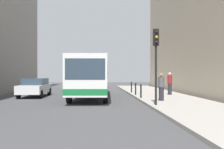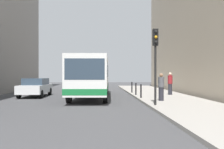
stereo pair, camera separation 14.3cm
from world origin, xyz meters
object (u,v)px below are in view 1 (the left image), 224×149
Objects in this scene: bus at (92,75)px; bollard_far at (131,87)px; car_beside_bus at (35,87)px; traffic_light at (156,52)px; bollard_near at (141,91)px; bollard_mid at (136,89)px; pedestrian_near_signal at (161,87)px; pedestrian_mid_sidewalk at (170,83)px.

bollard_far is at bearing -139.40° from bus.
traffic_light is (8.15, -7.16, 2.22)m from car_beside_bus.
car_beside_bus is 4.67× the size of bollard_near.
bollard_near is at bearing 91.38° from traffic_light.
car_beside_bus is 8.07m from bollard_mid.
bus is at bearing 119.67° from traffic_light.
traffic_light is 2.40× the size of pedestrian_near_signal.
pedestrian_mid_sidewalk reaches higher than bollard_mid.
pedestrian_mid_sidewalk reaches higher than car_beside_bus.
pedestrian_near_signal is at bearing -77.88° from bollard_mid.
bus is at bearing -157.50° from pedestrian_near_signal.
bollard_mid is at bearing -90.00° from bollard_far.
bollard_mid is at bearing 43.69° from pedestrian_mid_sidewalk.
bollard_near is (3.51, -2.20, -1.10)m from bus.
car_beside_bus is at bearing 159.49° from bollard_near.
bus is 4.29m from bollard_near.
pedestrian_near_signal is (9.00, -4.96, 0.22)m from car_beside_bus.
bollard_mid is 2.48m from bollard_far.
bollard_mid is at bearing 177.47° from car_beside_bus.
car_beside_bus is 10.28m from pedestrian_near_signal.
bus is 6.50× the size of pedestrian_near_signal.
bollard_mid is 2.83m from pedestrian_mid_sidewalk.
bollard_far is (3.51, 2.76, -1.10)m from bus.
bollard_mid is 1.00× the size of bollard_far.
traffic_light is 4.32× the size of bollard_near.
bollard_near is at bearing -178.59° from pedestrian_near_signal.
bus is 2.71× the size of traffic_light.
pedestrian_near_signal is (0.85, 2.19, -2.00)m from traffic_light.
pedestrian_near_signal is at bearing -82.17° from bollard_far.
car_beside_bus is at bearing 39.88° from pedestrian_mid_sidewalk.
pedestrian_near_signal is at bearing -63.99° from bollard_near.
traffic_light is at bearing -45.80° from pedestrian_near_signal.
bus is at bearing -141.81° from bollard_far.
bus reaches higher than bollard_near.
traffic_light is 4.32× the size of bollard_mid.
pedestrian_mid_sidewalk is (1.84, 4.50, 0.05)m from pedestrian_near_signal.
bollard_far is at bearing 90.63° from traffic_light.
pedestrian_near_signal is at bearing 139.51° from bus.
bus is 11.70× the size of bollard_near.
car_beside_bus is (-4.54, 0.81, -0.94)m from bus.
traffic_light is at bearing 122.08° from bus.
bollard_near is 3.81m from pedestrian_mid_sidewalk.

